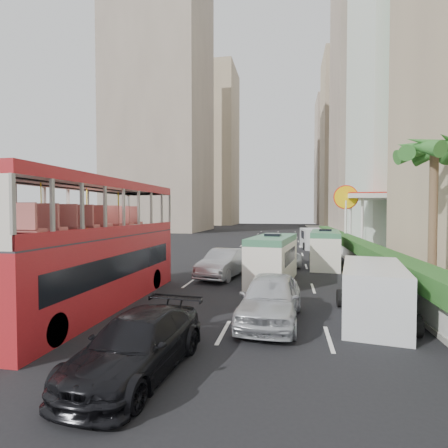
% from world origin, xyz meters
% --- Properties ---
extents(ground_plane, '(200.00, 200.00, 0.00)m').
position_xyz_m(ground_plane, '(0.00, 0.00, 0.00)').
color(ground_plane, black).
rests_on(ground_plane, ground).
extents(double_decker_bus, '(2.50, 11.00, 5.06)m').
position_xyz_m(double_decker_bus, '(-6.00, 0.00, 2.53)').
color(double_decker_bus, '#B31D22').
rests_on(double_decker_bus, ground).
extents(car_silver_lane_a, '(2.70, 5.17, 1.62)m').
position_xyz_m(car_silver_lane_a, '(-2.06, 7.15, 0.00)').
color(car_silver_lane_a, silver).
rests_on(car_silver_lane_a, ground).
extents(car_silver_lane_b, '(2.26, 4.95, 1.65)m').
position_xyz_m(car_silver_lane_b, '(1.00, -0.67, 0.00)').
color(car_silver_lane_b, silver).
rests_on(car_silver_lane_b, ground).
extents(car_black, '(2.34, 4.86, 1.36)m').
position_xyz_m(car_black, '(-1.87, -5.10, 0.00)').
color(car_black, black).
rests_on(car_black, ground).
extents(van_asset, '(3.39, 5.70, 1.49)m').
position_xyz_m(van_asset, '(0.91, 12.60, 0.00)').
color(van_asset, silver).
rests_on(van_asset, ground).
extents(minibus_near, '(2.64, 5.82, 2.49)m').
position_xyz_m(minibus_near, '(0.76, 6.20, 1.24)').
color(minibus_near, silver).
rests_on(minibus_near, ground).
extents(minibus_far, '(2.37, 5.70, 2.46)m').
position_xyz_m(minibus_far, '(4.09, 12.33, 1.23)').
color(minibus_far, silver).
rests_on(minibus_far, ground).
extents(panel_van_near, '(2.73, 5.12, 1.94)m').
position_xyz_m(panel_van_near, '(4.52, 0.20, 0.97)').
color(panel_van_near, silver).
rests_on(panel_van_near, ground).
extents(panel_van_far, '(2.43, 5.20, 2.02)m').
position_xyz_m(panel_van_far, '(4.02, 24.71, 1.01)').
color(panel_van_far, silver).
rests_on(panel_van_far, ground).
extents(sidewalk, '(6.00, 120.00, 0.18)m').
position_xyz_m(sidewalk, '(9.00, 25.00, 0.09)').
color(sidewalk, '#99968C').
rests_on(sidewalk, ground).
extents(kerb_wall, '(0.30, 44.00, 1.00)m').
position_xyz_m(kerb_wall, '(6.20, 14.00, 0.68)').
color(kerb_wall, silver).
rests_on(kerb_wall, sidewalk).
extents(hedge, '(1.10, 44.00, 0.70)m').
position_xyz_m(hedge, '(6.20, 14.00, 1.53)').
color(hedge, '#2D6626').
rests_on(hedge, kerb_wall).
extents(palm_tree, '(0.36, 0.36, 6.40)m').
position_xyz_m(palm_tree, '(7.80, 4.00, 3.38)').
color(palm_tree, brown).
rests_on(palm_tree, sidewalk).
extents(shell_station, '(6.50, 8.00, 5.50)m').
position_xyz_m(shell_station, '(10.00, 23.00, 2.75)').
color(shell_station, silver).
rests_on(shell_station, ground).
extents(tower_stripe, '(16.00, 18.00, 58.00)m').
position_xyz_m(tower_stripe, '(18.00, 34.00, 29.00)').
color(tower_stripe, white).
rests_on(tower_stripe, ground).
extents(tower_mid, '(16.00, 16.00, 50.00)m').
position_xyz_m(tower_mid, '(18.00, 58.00, 25.00)').
color(tower_mid, tan).
rests_on(tower_mid, ground).
extents(tower_far_a, '(14.00, 14.00, 44.00)m').
position_xyz_m(tower_far_a, '(17.00, 82.00, 22.00)').
color(tower_far_a, tan).
rests_on(tower_far_a, ground).
extents(tower_far_b, '(14.00, 14.00, 40.00)m').
position_xyz_m(tower_far_b, '(17.00, 104.00, 20.00)').
color(tower_far_b, tan).
rests_on(tower_far_b, ground).
extents(tower_left_a, '(18.00, 18.00, 52.00)m').
position_xyz_m(tower_left_a, '(-24.00, 55.00, 26.00)').
color(tower_left_a, tan).
rests_on(tower_left_a, ground).
extents(tower_left_b, '(16.00, 16.00, 46.00)m').
position_xyz_m(tower_left_b, '(-22.00, 90.00, 23.00)').
color(tower_left_b, tan).
rests_on(tower_left_b, ground).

